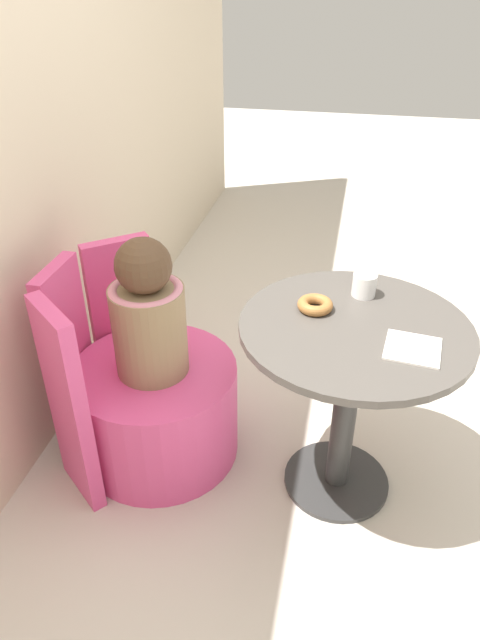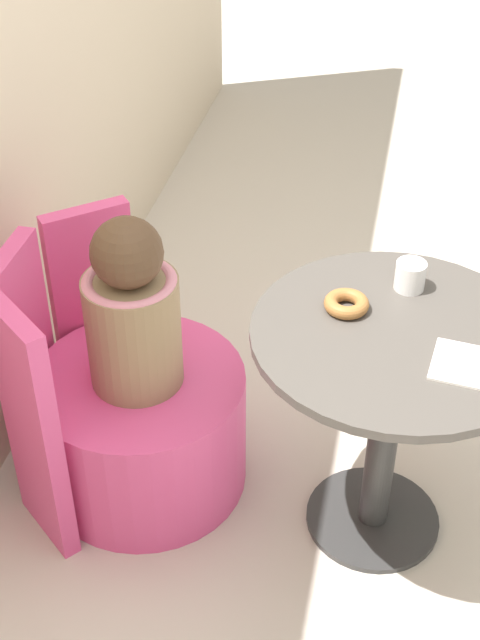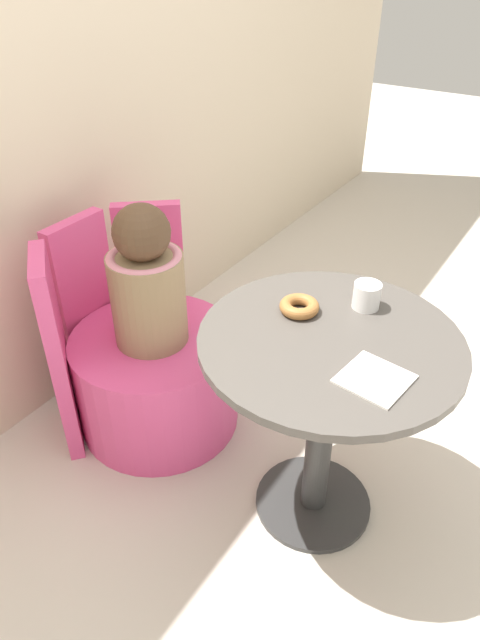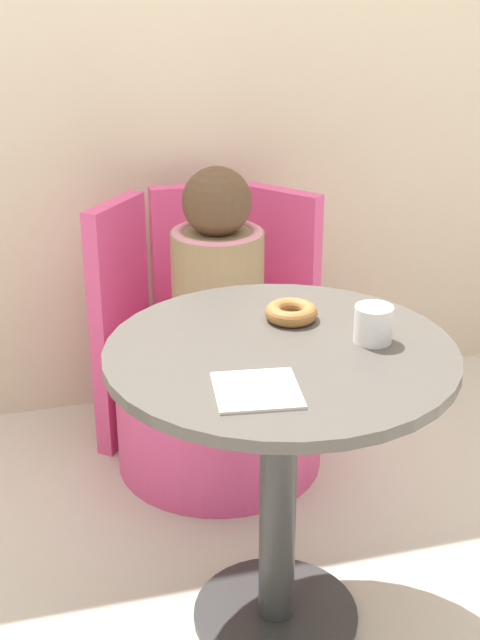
% 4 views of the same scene
% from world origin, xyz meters
% --- Properties ---
extents(ground_plane, '(12.00, 12.00, 0.00)m').
position_xyz_m(ground_plane, '(0.00, 0.00, 0.00)').
color(ground_plane, beige).
extents(round_table, '(0.71, 0.71, 0.68)m').
position_xyz_m(round_table, '(0.02, -0.02, 0.51)').
color(round_table, '#333333').
rests_on(round_table, ground_plane).
extents(tub_chair, '(0.59, 0.59, 0.38)m').
position_xyz_m(tub_chair, '(0.06, 0.66, 0.19)').
color(tub_chair, '#E54C8C').
rests_on(tub_chair, ground_plane).
extents(booth_backrest, '(0.69, 0.25, 0.75)m').
position_xyz_m(booth_backrest, '(0.06, 0.90, 0.37)').
color(booth_backrest, '#E54C8C').
rests_on(booth_backrest, ground_plane).
extents(child_figure, '(0.25, 0.25, 0.50)m').
position_xyz_m(child_figure, '(0.06, 0.66, 0.61)').
color(child_figure, '#937A56').
rests_on(child_figure, tub_chair).
extents(donut, '(0.11, 0.11, 0.03)m').
position_xyz_m(donut, '(0.09, 0.11, 0.70)').
color(donut, '#9E6633').
rests_on(donut, round_table).
extents(cup, '(0.08, 0.08, 0.08)m').
position_xyz_m(cup, '(0.21, -0.03, 0.72)').
color(cup, white).
rests_on(cup, round_table).
extents(paper_napkin, '(0.17, 0.17, 0.01)m').
position_xyz_m(paper_napkin, '(-0.07, -0.18, 0.68)').
color(paper_napkin, silver).
rests_on(paper_napkin, round_table).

